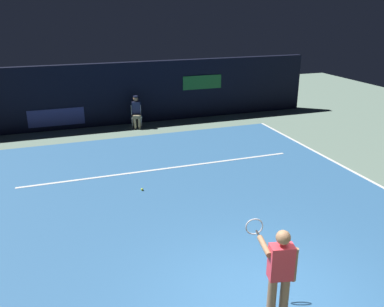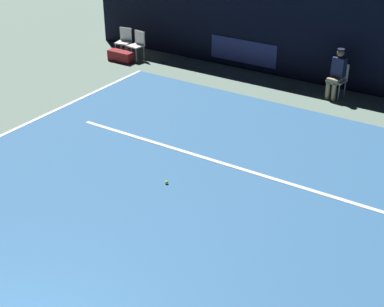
{
  "view_description": "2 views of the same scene",
  "coord_description": "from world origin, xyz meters",
  "px_view_note": "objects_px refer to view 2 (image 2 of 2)",
  "views": [
    {
      "loc": [
        -3.02,
        -4.81,
        4.78
      ],
      "look_at": [
        0.52,
        5.28,
        0.88
      ],
      "focal_mm": 37.91,
      "sensor_mm": 36.0,
      "label": 1
    },
    {
      "loc": [
        4.6,
        -2.51,
        5.75
      ],
      "look_at": [
        -0.39,
        5.21,
        0.84
      ],
      "focal_mm": 52.42,
      "sensor_mm": 36.0,
      "label": 2
    }
  ],
  "objects_px": {
    "courtside_chair_near": "(137,44)",
    "equipment_bag": "(121,56)",
    "line_judge_on_chair": "(337,73)",
    "tennis_ball": "(167,182)",
    "courtside_chair_far": "(124,40)"
  },
  "relations": [
    {
      "from": "courtside_chair_near",
      "to": "tennis_ball",
      "type": "xyz_separation_m",
      "value": [
        5.23,
        -5.82,
        -0.46
      ]
    },
    {
      "from": "line_judge_on_chair",
      "to": "tennis_ball",
      "type": "relative_size",
      "value": 19.41
    },
    {
      "from": "courtside_chair_near",
      "to": "equipment_bag",
      "type": "xyz_separation_m",
      "value": [
        -0.32,
        -0.46,
        -0.34
      ]
    },
    {
      "from": "courtside_chair_near",
      "to": "line_judge_on_chair",
      "type": "bearing_deg",
      "value": 3.05
    },
    {
      "from": "tennis_ball",
      "to": "equipment_bag",
      "type": "bearing_deg",
      "value": 135.96
    },
    {
      "from": "equipment_bag",
      "to": "courtside_chair_far",
      "type": "bearing_deg",
      "value": 115.95
    },
    {
      "from": "line_judge_on_chair",
      "to": "courtside_chair_far",
      "type": "xyz_separation_m",
      "value": [
        -6.98,
        -0.28,
        -0.18
      ]
    },
    {
      "from": "courtside_chair_near",
      "to": "equipment_bag",
      "type": "bearing_deg",
      "value": -125.03
    },
    {
      "from": "line_judge_on_chair",
      "to": "courtside_chair_near",
      "type": "height_order",
      "value": "line_judge_on_chair"
    },
    {
      "from": "line_judge_on_chair",
      "to": "equipment_bag",
      "type": "relative_size",
      "value": 1.57
    },
    {
      "from": "courtside_chair_near",
      "to": "courtside_chair_far",
      "type": "bearing_deg",
      "value": 174.15
    },
    {
      "from": "equipment_bag",
      "to": "tennis_ball",
      "type": "bearing_deg",
      "value": -44.28
    },
    {
      "from": "line_judge_on_chair",
      "to": "courtside_chair_near",
      "type": "bearing_deg",
      "value": -176.95
    },
    {
      "from": "courtside_chair_far",
      "to": "equipment_bag",
      "type": "relative_size",
      "value": 1.05
    },
    {
      "from": "courtside_chair_far",
      "to": "tennis_ball",
      "type": "relative_size",
      "value": 12.94
    }
  ]
}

